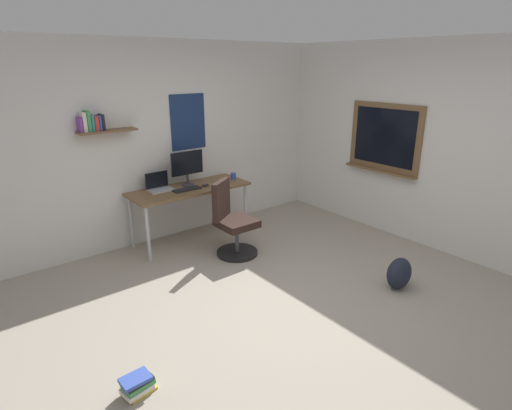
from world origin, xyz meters
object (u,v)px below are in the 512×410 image
desk (190,193)px  coffee_mug (233,176)px  laptop (159,186)px  book_stack_on_floor (137,384)px  keyboard (187,189)px  computer_mouse (205,185)px  backpack (399,273)px  monitor_primary (187,166)px  office_chair (232,224)px

desk → coffee_mug: size_ratio=17.31×
laptop → book_stack_on_floor: bearing=-120.5°
keyboard → laptop: bearing=141.0°
desk → laptop: laptop is taller
computer_mouse → backpack: (0.88, -2.44, -0.59)m
laptop → backpack: 3.09m
keyboard → backpack: keyboard is taller
laptop → keyboard: (0.28, -0.23, -0.04)m
backpack → monitor_primary: bearing=111.6°
coffee_mug → monitor_primary: bearing=169.0°
office_chair → desk: bearing=104.1°
monitor_primary → office_chair: bearing=-80.3°
keyboard → desk: bearing=44.2°
desk → coffee_mug: 0.71m
keyboard → backpack: (1.16, -2.44, -0.58)m
coffee_mug → computer_mouse: bearing=-174.2°
office_chair → book_stack_on_floor: office_chair is taller
monitor_primary → laptop: bearing=173.1°
keyboard → computer_mouse: size_ratio=3.56×
monitor_primary → keyboard: size_ratio=1.25×
computer_mouse → book_stack_on_floor: bearing=-132.5°
laptop → monitor_primary: size_ratio=0.67×
monitor_primary → computer_mouse: bearing=-47.8°
monitor_primary → backpack: monitor_primary is taller
monitor_primary → coffee_mug: monitor_primary is taller
computer_mouse → coffee_mug: (0.50, 0.05, 0.03)m
office_chair → monitor_primary: (-0.14, 0.81, 0.61)m
computer_mouse → coffee_mug: coffee_mug is taller
computer_mouse → book_stack_on_floor: computer_mouse is taller
laptop → coffee_mug: bearing=-9.4°
desk → monitor_primary: 0.36m
coffee_mug → book_stack_on_floor: 3.33m
laptop → backpack: size_ratio=0.89×
desk → office_chair: (0.18, -0.71, -0.27)m
monitor_primary → desk: bearing=-111.8°
laptop → book_stack_on_floor: (-1.38, -2.34, -0.73)m
monitor_primary → keyboard: monitor_primary is taller
office_chair → laptop: bearing=122.1°
office_chair → keyboard: (-0.26, 0.63, 0.35)m
keyboard → computer_mouse: bearing=-0.0°
office_chair → laptop: 1.08m
computer_mouse → coffee_mug: size_ratio=1.13×
desk → backpack: desk is taller
computer_mouse → laptop: bearing=158.0°
laptop → computer_mouse: 0.60m
office_chair → backpack: office_chair is taller
backpack → coffee_mug: bearing=98.7°
computer_mouse → keyboard: bearing=180.0°
coffee_mug → book_stack_on_floor: size_ratio=0.36×
monitor_primary → coffee_mug: (0.66, -0.13, -0.22)m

